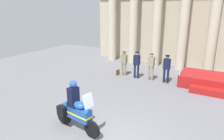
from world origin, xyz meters
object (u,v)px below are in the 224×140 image
officer_in_row_1 (137,63)px  briefcase_on_ground (118,72)px  motorcycle_with_rider (75,110)px  reviewing_stand (210,81)px  officer_in_row_0 (124,61)px  officer_in_row_2 (151,65)px  officer_in_row_3 (167,67)px

officer_in_row_1 → briefcase_on_ground: officer_in_row_1 is taller
motorcycle_with_rider → briefcase_on_ground: (-1.61, 6.33, -0.61)m
reviewing_stand → briefcase_on_ground: 5.53m
officer_in_row_0 → motorcycle_with_rider: 6.59m
officer_in_row_1 → officer_in_row_0: bearing=-1.2°
officer_in_row_2 → officer_in_row_3: bearing=-172.9°
officer_in_row_2 → officer_in_row_3: (0.93, 0.03, -0.01)m
officer_in_row_0 → officer_in_row_2: bearing=-177.0°
reviewing_stand → briefcase_on_ground: size_ratio=8.80×
officer_in_row_0 → officer_in_row_3: 2.78m
officer_in_row_0 → officer_in_row_3: size_ratio=0.96×
officer_in_row_1 → officer_in_row_3: bearing=-172.8°
reviewing_stand → officer_in_row_1: size_ratio=1.87×
officer_in_row_2 → officer_in_row_3: 0.93m
reviewing_stand → officer_in_row_2: officer_in_row_2 is taller
officer_in_row_2 → motorcycle_with_rider: motorcycle_with_rider is taller
officer_in_row_0 → motorcycle_with_rider: size_ratio=0.77×
officer_in_row_0 → officer_in_row_1: bearing=178.8°
officer_in_row_1 → briefcase_on_ground: bearing=6.9°
officer_in_row_0 → officer_in_row_3: (2.78, -0.03, 0.04)m
officer_in_row_0 → officer_in_row_3: officer_in_row_3 is taller
officer_in_row_1 → motorcycle_with_rider: size_ratio=0.81×
motorcycle_with_rider → officer_in_row_1: bearing=101.3°
reviewing_stand → officer_in_row_1: officer_in_row_1 is taller
reviewing_stand → motorcycle_with_rider: size_ratio=1.52×
officer_in_row_0 → officer_in_row_2: (1.85, -0.07, 0.05)m
officer_in_row_1 → officer_in_row_3: (1.85, 0.07, -0.01)m
reviewing_stand → officer_in_row_1: bearing=-172.2°
motorcycle_with_rider → briefcase_on_ground: 6.56m
reviewing_stand → briefcase_on_ground: (-5.49, -0.61, -0.15)m
officer_in_row_2 → motorcycle_with_rider: 6.44m
officer_in_row_3 → motorcycle_with_rider: 6.63m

